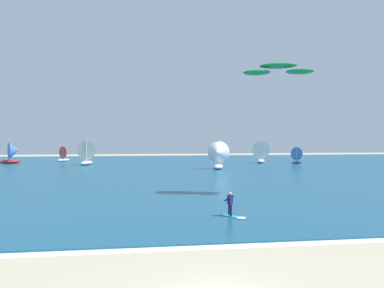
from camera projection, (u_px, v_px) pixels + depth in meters
name	position (u px, v px, depth m)	size (l,w,h in m)	color
ocean	(158.00, 169.00, 62.83)	(160.00, 90.00, 0.10)	navy
shoreline_foam	(199.00, 245.00, 18.38)	(77.40, 1.67, 0.01)	white
kitesurfer	(232.00, 208.00, 24.51)	(1.65, 1.89, 1.67)	#26B2CC
kite	(278.00, 69.00, 33.07)	(6.70, 3.68, 0.97)	#198C3F
sailboat_near_shore	(65.00, 154.00, 81.74)	(3.33, 3.40, 3.82)	white
sailboat_outermost	(13.00, 153.00, 75.00)	(4.44, 3.96, 4.96)	maroon
sailboat_center_horizon	(218.00, 155.00, 61.41)	(4.20, 4.76, 5.35)	white
sailboat_mid_right	(88.00, 152.00, 71.52)	(4.18, 4.78, 5.38)	silver
sailboat_trailing	(261.00, 152.00, 77.38)	(4.12, 4.60, 5.18)	silver
sailboat_heeled_over	(298.00, 155.00, 74.95)	(3.46, 3.26, 3.85)	navy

